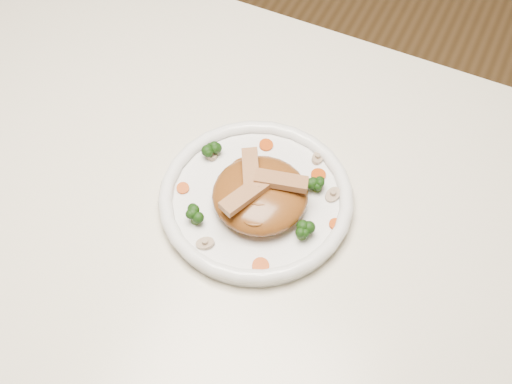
% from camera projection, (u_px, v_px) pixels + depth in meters
% --- Properties ---
extents(ground, '(4.00, 4.00, 0.00)m').
position_uv_depth(ground, '(226.00, 374.00, 1.56)').
color(ground, brown).
rests_on(ground, ground).
extents(table, '(1.20, 0.80, 0.75)m').
position_uv_depth(table, '(210.00, 230.00, 1.02)').
color(table, beige).
rests_on(table, ground).
extents(plate, '(0.28, 0.28, 0.02)m').
position_uv_depth(plate, '(256.00, 201.00, 0.92)').
color(plate, white).
rests_on(plate, table).
extents(noodle_mound, '(0.17, 0.17, 0.04)m').
position_uv_depth(noodle_mound, '(260.00, 195.00, 0.89)').
color(noodle_mound, brown).
rests_on(noodle_mound, plate).
extents(chicken_a, '(0.08, 0.04, 0.01)m').
position_uv_depth(chicken_a, '(281.00, 181.00, 0.87)').
color(chicken_a, '#AE7B52').
rests_on(chicken_a, noodle_mound).
extents(chicken_b, '(0.05, 0.07, 0.01)m').
position_uv_depth(chicken_b, '(251.00, 169.00, 0.89)').
color(chicken_b, '#AE7B52').
rests_on(chicken_b, noodle_mound).
extents(chicken_c, '(0.05, 0.08, 0.01)m').
position_uv_depth(chicken_c, '(245.00, 195.00, 0.86)').
color(chicken_c, '#AE7B52').
rests_on(chicken_c, noodle_mound).
extents(broccoli_0, '(0.03, 0.03, 0.03)m').
position_uv_depth(broccoli_0, '(318.00, 182.00, 0.91)').
color(broccoli_0, '#14330A').
rests_on(broccoli_0, plate).
extents(broccoli_1, '(0.03, 0.03, 0.03)m').
position_uv_depth(broccoli_1, '(213.00, 150.00, 0.95)').
color(broccoli_1, '#14330A').
rests_on(broccoli_1, plate).
extents(broccoli_2, '(0.03, 0.03, 0.03)m').
position_uv_depth(broccoli_2, '(195.00, 215.00, 0.88)').
color(broccoli_2, '#14330A').
rests_on(broccoli_2, plate).
extents(broccoli_3, '(0.03, 0.03, 0.03)m').
position_uv_depth(broccoli_3, '(302.00, 230.00, 0.87)').
color(broccoli_3, '#14330A').
rests_on(broccoli_3, plate).
extents(carrot_0, '(0.03, 0.03, 0.00)m').
position_uv_depth(carrot_0, '(318.00, 175.00, 0.94)').
color(carrot_0, '#B43706').
rests_on(carrot_0, plate).
extents(carrot_1, '(0.02, 0.02, 0.00)m').
position_uv_depth(carrot_1, '(183.00, 188.00, 0.92)').
color(carrot_1, '#B43706').
rests_on(carrot_1, plate).
extents(carrot_2, '(0.02, 0.02, 0.00)m').
position_uv_depth(carrot_2, '(335.00, 224.00, 0.89)').
color(carrot_2, '#B43706').
rests_on(carrot_2, plate).
extents(carrot_3, '(0.03, 0.03, 0.00)m').
position_uv_depth(carrot_3, '(266.00, 145.00, 0.97)').
color(carrot_3, '#B43706').
rests_on(carrot_3, plate).
extents(carrot_4, '(0.02, 0.02, 0.00)m').
position_uv_depth(carrot_4, '(261.00, 266.00, 0.85)').
color(carrot_4, '#B43706').
rests_on(carrot_4, plate).
extents(mushroom_0, '(0.03, 0.03, 0.01)m').
position_uv_depth(mushroom_0, '(205.00, 244.00, 0.87)').
color(mushroom_0, tan).
rests_on(mushroom_0, plate).
extents(mushroom_1, '(0.03, 0.03, 0.01)m').
position_uv_depth(mushroom_1, '(333.00, 195.00, 0.92)').
color(mushroom_1, tan).
rests_on(mushroom_1, plate).
extents(mushroom_2, '(0.03, 0.03, 0.01)m').
position_uv_depth(mushroom_2, '(211.00, 154.00, 0.96)').
color(mushroom_2, tan).
rests_on(mushroom_2, plate).
extents(mushroom_3, '(0.03, 0.03, 0.01)m').
position_uv_depth(mushroom_3, '(317.00, 158.00, 0.95)').
color(mushroom_3, tan).
rests_on(mushroom_3, plate).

